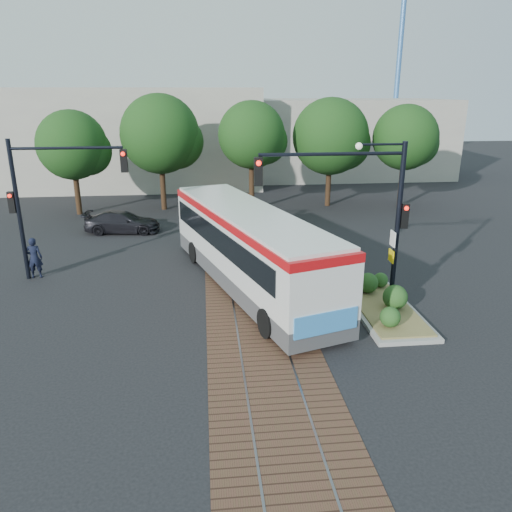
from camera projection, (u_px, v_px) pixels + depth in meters
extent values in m
plane|color=black|center=(253.00, 306.00, 19.05)|extent=(120.00, 120.00, 0.00)
cube|color=#513225|center=(245.00, 270.00, 22.82)|extent=(3.60, 40.00, 0.01)
cube|color=slate|center=(228.00, 271.00, 22.74)|extent=(0.06, 40.00, 0.01)
cube|color=slate|center=(261.00, 270.00, 22.89)|extent=(0.06, 40.00, 0.01)
cylinder|color=#382314|center=(77.00, 193.00, 32.69)|extent=(0.36, 0.36, 2.86)
sphere|color=#144015|center=(72.00, 145.00, 31.71)|extent=(4.40, 4.40, 4.40)
cylinder|color=#382314|center=(163.00, 187.00, 33.95)|extent=(0.36, 0.36, 3.12)
sphere|color=#144015|center=(160.00, 134.00, 32.83)|extent=(5.20, 5.20, 5.20)
cylinder|color=#382314|center=(252.00, 185.00, 33.75)|extent=(0.36, 0.36, 3.39)
sphere|color=#144015|center=(252.00, 135.00, 32.68)|extent=(4.40, 4.40, 4.40)
cylinder|color=#382314|center=(328.00, 186.00, 35.13)|extent=(0.36, 0.36, 2.86)
sphere|color=#144015|center=(330.00, 136.00, 34.06)|extent=(5.20, 5.20, 5.20)
cylinder|color=#382314|center=(401.00, 184.00, 34.83)|extent=(0.36, 0.36, 3.12)
sphere|color=#144015|center=(405.00, 137.00, 33.81)|extent=(4.40, 4.40, 4.40)
cube|color=#ADA899|center=(130.00, 136.00, 43.39)|extent=(22.00, 12.00, 8.00)
cube|color=#ADA899|center=(347.00, 138.00, 47.42)|extent=(18.00, 10.00, 7.00)
cylinder|color=#3F72B2|center=(398.00, 77.00, 50.04)|extent=(0.50, 0.50, 18.00)
cube|color=#414143|center=(249.00, 274.00, 20.78)|extent=(6.09, 12.40, 0.71)
cube|color=silver|center=(249.00, 244.00, 20.36)|extent=(6.11, 12.41, 1.93)
cube|color=black|center=(246.00, 235.00, 20.53)|extent=(5.80, 11.26, 0.92)
cube|color=#B00D11|center=(249.00, 217.00, 20.00)|extent=(6.15, 12.42, 0.31)
cube|color=silver|center=(249.00, 212.00, 19.94)|extent=(5.91, 11.99, 0.14)
cube|color=black|center=(325.00, 284.00, 15.06)|extent=(1.59, 0.61, 0.92)
cube|color=#317EC6|center=(326.00, 323.00, 15.29)|extent=(2.15, 0.73, 0.71)
cube|color=orange|center=(289.00, 261.00, 20.17)|extent=(1.43, 4.38, 1.12)
cylinder|color=black|center=(268.00, 323.00, 16.55)|extent=(0.65, 1.08, 1.02)
cylinder|color=black|center=(328.00, 311.00, 17.43)|extent=(0.65, 1.08, 1.02)
cylinder|color=black|center=(195.00, 252.00, 23.71)|extent=(0.65, 1.08, 1.02)
cylinder|color=black|center=(241.00, 246.00, 24.59)|extent=(0.65, 1.08, 1.02)
cube|color=gray|center=(384.00, 310.00, 18.56)|extent=(2.20, 5.20, 0.15)
cube|color=olive|center=(384.00, 307.00, 18.52)|extent=(1.90, 4.80, 0.08)
sphere|color=#1E4719|center=(390.00, 317.00, 16.85)|extent=(0.70, 0.70, 0.70)
sphere|color=#1E4719|center=(395.00, 297.00, 18.21)|extent=(0.90, 0.90, 0.90)
sphere|color=#1E4719|center=(368.00, 283.00, 19.68)|extent=(0.80, 0.80, 0.80)
sphere|color=#1E4719|center=(381.00, 280.00, 20.26)|extent=(0.60, 0.60, 0.60)
cylinder|color=black|center=(397.00, 227.00, 17.78)|extent=(0.18, 0.18, 6.00)
cylinder|color=black|center=(332.00, 154.00, 16.70)|extent=(5.00, 0.12, 0.12)
cube|color=black|center=(258.00, 172.00, 16.63)|extent=(0.28, 0.22, 0.95)
sphere|color=#FF190C|center=(259.00, 163.00, 16.40)|extent=(0.18, 0.18, 0.18)
cube|color=black|center=(404.00, 216.00, 17.67)|extent=(0.26, 0.20, 0.90)
sphere|color=#FF190C|center=(407.00, 208.00, 17.46)|extent=(0.16, 0.16, 0.16)
cube|color=white|center=(393.00, 239.00, 17.78)|extent=(0.04, 0.45, 0.55)
cube|color=yellow|center=(391.00, 256.00, 17.98)|extent=(0.04, 0.45, 0.45)
cylinder|color=black|center=(382.00, 144.00, 16.78)|extent=(1.60, 0.08, 0.08)
sphere|color=silver|center=(359.00, 146.00, 16.71)|extent=(0.24, 0.24, 0.24)
cylinder|color=black|center=(19.00, 212.00, 20.92)|extent=(0.18, 0.18, 6.00)
cylinder|color=black|center=(67.00, 148.00, 20.32)|extent=(4.50, 0.12, 0.12)
cube|color=black|center=(124.00, 161.00, 20.72)|extent=(0.28, 0.22, 0.95)
sphere|color=#FF190C|center=(123.00, 154.00, 20.49)|extent=(0.18, 0.18, 0.18)
cube|color=black|center=(12.00, 202.00, 20.77)|extent=(0.26, 0.20, 0.90)
sphere|color=#FF190C|center=(10.00, 196.00, 20.56)|extent=(0.16, 0.16, 0.16)
imported|color=black|center=(34.00, 258.00, 21.69)|extent=(0.69, 0.48, 1.83)
imported|color=black|center=(122.00, 222.00, 28.72)|extent=(4.37, 2.05, 1.23)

